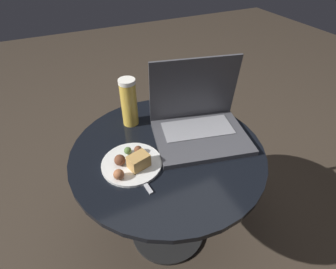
% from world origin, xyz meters
% --- Properties ---
extents(ground_plane, '(6.00, 6.00, 0.00)m').
position_xyz_m(ground_plane, '(0.00, 0.00, 0.00)').
color(ground_plane, '#382D23').
extents(table, '(0.65, 0.65, 0.49)m').
position_xyz_m(table, '(0.00, 0.00, 0.37)').
color(table, black).
rests_on(table, ground_plane).
extents(laptop, '(0.36, 0.31, 0.26)m').
position_xyz_m(laptop, '(0.14, 0.04, 0.54)').
color(laptop, '#47474C').
rests_on(laptop, table).
extents(beer_glass, '(0.06, 0.06, 0.18)m').
position_xyz_m(beer_glass, '(-0.06, 0.19, 0.58)').
color(beer_glass, gold).
rests_on(beer_glass, table).
extents(snack_plate, '(0.19, 0.19, 0.05)m').
position_xyz_m(snack_plate, '(-0.13, -0.02, 0.50)').
color(snack_plate, silver).
rests_on(snack_plate, table).
extents(fork, '(0.04, 0.17, 0.01)m').
position_xyz_m(fork, '(-0.13, -0.05, 0.49)').
color(fork, '#B2B2B7').
rests_on(fork, table).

